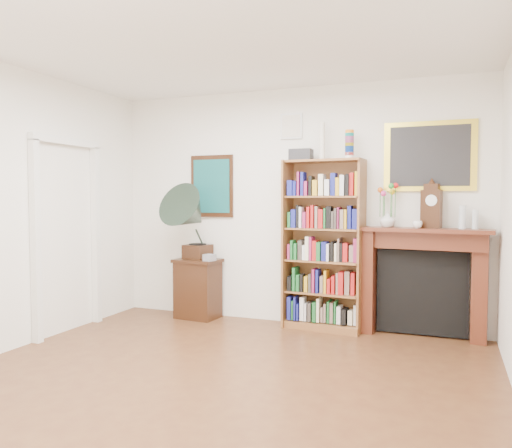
% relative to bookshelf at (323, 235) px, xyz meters
% --- Properties ---
extents(room, '(4.51, 5.01, 2.81)m').
position_rel_bookshelf_xyz_m(room, '(-0.43, -2.32, 0.32)').
color(room, '#4F2917').
rests_on(room, ground).
extents(door_casing, '(0.08, 1.02, 2.17)m').
position_rel_bookshelf_xyz_m(door_casing, '(-2.64, -1.12, 0.18)').
color(door_casing, white).
rests_on(door_casing, left_wall).
extents(teal_poster, '(0.58, 0.04, 0.78)m').
position_rel_bookshelf_xyz_m(teal_poster, '(-1.48, 0.16, 0.57)').
color(teal_poster, black).
rests_on(teal_poster, back_wall).
extents(small_picture, '(0.26, 0.04, 0.30)m').
position_rel_bookshelf_xyz_m(small_picture, '(-0.43, 0.16, 1.27)').
color(small_picture, white).
rests_on(small_picture, back_wall).
extents(gilt_painting, '(0.95, 0.04, 0.75)m').
position_rel_bookshelf_xyz_m(gilt_painting, '(1.12, 0.16, 0.87)').
color(gilt_painting, yellow).
rests_on(gilt_painting, back_wall).
extents(bookshelf, '(0.91, 0.39, 2.22)m').
position_rel_bookshelf_xyz_m(bookshelf, '(0.00, 0.00, 0.00)').
color(bookshelf, brown).
rests_on(bookshelf, floor).
extents(side_cabinet, '(0.57, 0.44, 0.74)m').
position_rel_bookshelf_xyz_m(side_cabinet, '(-1.59, -0.04, -0.71)').
color(side_cabinet, black).
rests_on(side_cabinet, floor).
extents(fireplace, '(1.43, 0.47, 1.18)m').
position_rel_bookshelf_xyz_m(fireplace, '(1.07, 0.08, -0.38)').
color(fireplace, '#461A10').
rests_on(fireplace, floor).
extents(gramophone, '(0.68, 0.80, 0.94)m').
position_rel_bookshelf_xyz_m(gramophone, '(-1.61, -0.15, 0.19)').
color(gramophone, black).
rests_on(gramophone, side_cabinet).
extents(cd_stack, '(0.14, 0.14, 0.08)m').
position_rel_bookshelf_xyz_m(cd_stack, '(-1.37, -0.14, -0.30)').
color(cd_stack, '#A9A8B5').
rests_on(cd_stack, side_cabinet).
extents(mantel_clock, '(0.22, 0.16, 0.47)m').
position_rel_bookshelf_xyz_m(mantel_clock, '(1.15, 0.06, 0.33)').
color(mantel_clock, black).
rests_on(mantel_clock, fireplace).
extents(flower_vase, '(0.20, 0.20, 0.17)m').
position_rel_bookshelf_xyz_m(flower_vase, '(0.70, 0.04, 0.19)').
color(flower_vase, silver).
rests_on(flower_vase, fireplace).
extents(teacup, '(0.10, 0.10, 0.08)m').
position_rel_bookshelf_xyz_m(teacup, '(1.02, -0.04, 0.14)').
color(teacup, white).
rests_on(teacup, fireplace).
extents(bottle_left, '(0.07, 0.07, 0.24)m').
position_rel_bookshelf_xyz_m(bottle_left, '(1.46, 0.03, 0.22)').
color(bottle_left, silver).
rests_on(bottle_left, fireplace).
extents(bottle_right, '(0.06, 0.06, 0.20)m').
position_rel_bookshelf_xyz_m(bottle_right, '(1.58, 0.04, 0.20)').
color(bottle_right, silver).
rests_on(bottle_right, fireplace).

